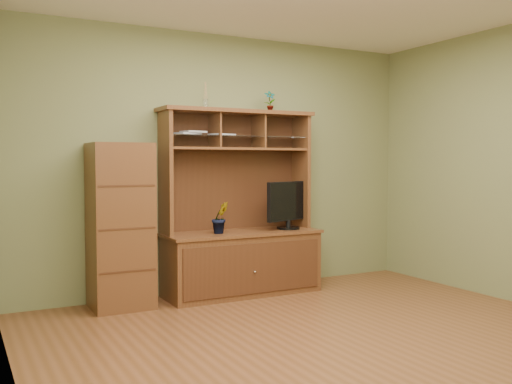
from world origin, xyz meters
TOP-DOWN VIEW (x-y plane):
  - room at (0.00, 0.00)m, footprint 4.54×4.04m
  - media_hutch at (0.06, 1.73)m, footprint 1.66×0.61m
  - monitor at (0.58, 1.65)m, footprint 0.62×0.27m
  - orchid_plant at (-0.21, 1.65)m, footprint 0.18×0.15m
  - top_plant at (0.44, 1.80)m, footprint 0.13×0.10m
  - reed_diffuser at (-0.30, 1.80)m, footprint 0.05×0.05m
  - magazines at (-0.36, 1.81)m, footprint 0.66×0.25m
  - side_cabinet at (-1.19, 1.73)m, footprint 0.55×0.50m

SIDE VIEW (x-z plane):
  - media_hutch at x=0.06m, z-range -0.43..1.47m
  - side_cabinet at x=-1.19m, z-range 0.00..1.54m
  - orchid_plant at x=-0.21m, z-range 0.65..0.97m
  - monitor at x=0.58m, z-range 0.66..1.17m
  - room at x=0.00m, z-range -0.02..2.72m
  - magazines at x=-0.36m, z-range 1.63..1.67m
  - reed_diffuser at x=-0.30m, z-range 1.87..2.14m
  - top_plant at x=0.44m, z-range 1.90..2.12m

